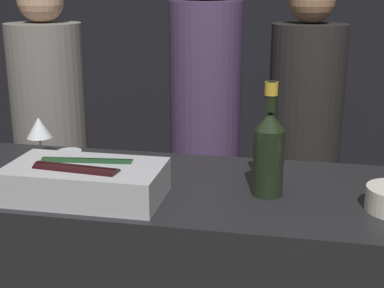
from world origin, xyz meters
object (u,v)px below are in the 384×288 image
ice_bin_with_bottles (85,180)px  candle_votive (70,159)px  person_grey_polo (304,138)px  champagne_bottle (269,150)px  wine_glass (39,129)px  person_in_hoodie (51,138)px  person_blond_tee (205,121)px

ice_bin_with_bottles → candle_votive: 0.29m
person_grey_polo → champagne_bottle: bearing=-33.9°
wine_glass → person_in_hoodie: person_in_hoodie is taller
champagne_bottle → person_grey_polo: person_grey_polo is taller
champagne_bottle → person_in_hoodie: 1.38m
wine_glass → person_in_hoodie: size_ratio=0.08×
ice_bin_with_bottles → person_blond_tee: 1.24m
candle_votive → person_blond_tee: size_ratio=0.04×
candle_votive → champagne_bottle: champagne_bottle is taller
candle_votive → champagne_bottle: 0.67m
wine_glass → person_grey_polo: 1.31m
champagne_bottle → ice_bin_with_bottles: bearing=-165.7°
champagne_bottle → person_in_hoodie: (-1.08, 0.83, -0.26)m
person_blond_tee → person_grey_polo: bearing=-133.7°
champagne_bottle → candle_votive: bearing=170.2°
champagne_bottle → person_in_hoodie: bearing=142.3°
candle_votive → champagne_bottle: bearing=-9.8°
candle_votive → person_grey_polo: (0.77, 0.99, -0.16)m
person_blond_tee → wine_glass: bearing=111.4°
ice_bin_with_bottles → wine_glass: (-0.30, 0.32, 0.05)m
ice_bin_with_bottles → person_grey_polo: bearing=63.3°
champagne_bottle → person_blond_tee: person_blond_tee is taller
person_blond_tee → person_in_hoodie: bearing=67.6°
champagne_bottle → wine_glass: bearing=166.3°
person_blond_tee → ice_bin_with_bottles: bearing=130.6°
candle_votive → champagne_bottle: (0.65, -0.11, 0.11)m
ice_bin_with_bottles → person_grey_polo: size_ratio=0.26×
person_in_hoodie → person_grey_polo: bearing=4.6°
person_in_hoodie → wine_glass: bearing=-74.6°
candle_votive → person_in_hoodie: size_ratio=0.05×
ice_bin_with_bottles → champagne_bottle: bearing=14.3°
ice_bin_with_bottles → champagne_bottle: champagne_bottle is taller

